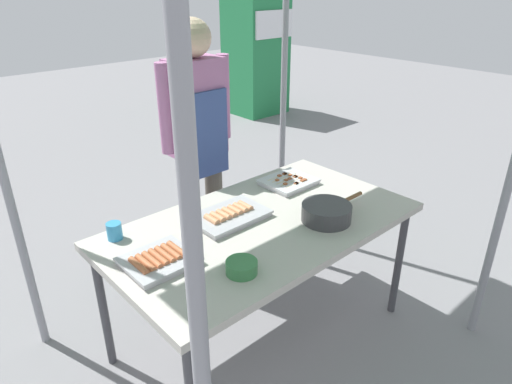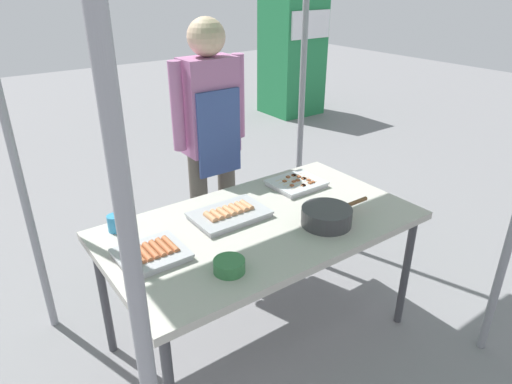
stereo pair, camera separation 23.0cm
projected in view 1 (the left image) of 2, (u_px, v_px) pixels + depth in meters
ground_plane at (262, 334)px, 2.65m from camera, size 18.00×18.00×0.00m
stall_table at (262, 230)px, 2.35m from camera, size 1.60×0.90×0.75m
tray_grilled_sausages at (159, 260)px, 1.98m from camera, size 0.30×0.26×0.05m
tray_meat_skewers at (289, 182)px, 2.74m from camera, size 0.30×0.26×0.04m
tray_pork_links at (229, 216)px, 2.35m from camera, size 0.39×0.26×0.05m
cooking_wok at (327, 212)px, 2.32m from camera, size 0.42×0.26×0.09m
condiment_bowl at (242, 267)px, 1.92m from camera, size 0.14×0.14×0.06m
drink_cup_near_edge at (114, 231)px, 2.16m from camera, size 0.07×0.07×0.08m
vendor_woman at (198, 131)px, 2.88m from camera, size 0.52×0.23×1.68m
neighbor_stall_right at (256, 57)px, 6.63m from camera, size 0.74×0.74×1.61m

